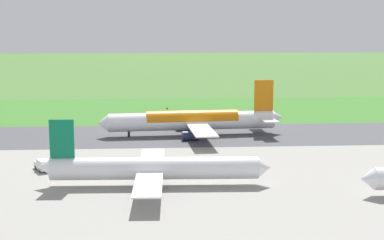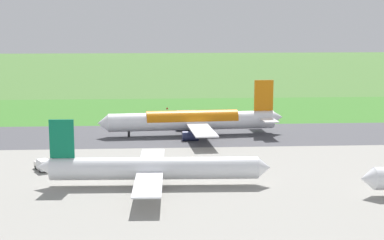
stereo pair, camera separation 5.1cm
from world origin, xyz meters
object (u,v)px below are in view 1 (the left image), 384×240
(airliner_parked_mid, at_px, (153,168))
(service_truck_baggage, at_px, (43,165))
(airliner_main, at_px, (193,120))
(traffic_cone_orange, at_px, (154,115))
(no_stopping_sign, at_px, (167,110))

(airliner_parked_mid, distance_m, service_truck_baggage, 28.30)
(airliner_main, height_order, airliner_parked_mid, airliner_main)
(airliner_main, bearing_deg, airliner_parked_mid, 77.54)
(service_truck_baggage, bearing_deg, airliner_parked_mid, 150.88)
(airliner_parked_mid, relative_size, traffic_cone_orange, 85.93)
(airliner_main, distance_m, airliner_parked_mid, 53.65)
(service_truck_baggage, relative_size, traffic_cone_orange, 11.24)
(airliner_parked_mid, distance_m, traffic_cone_orange, 88.61)
(no_stopping_sign, relative_size, traffic_cone_orange, 4.53)
(airliner_main, height_order, no_stopping_sign, airliner_main)
(no_stopping_sign, distance_m, traffic_cone_orange, 4.95)
(service_truck_baggage, xyz_separation_m, traffic_cone_orange, (-24.94, -74.82, -1.13))
(airliner_main, height_order, service_truck_baggage, airliner_main)
(airliner_main, bearing_deg, traffic_cone_orange, -72.68)
(airliner_parked_mid, xyz_separation_m, no_stopping_sign, (-4.85, -90.10, -2.29))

